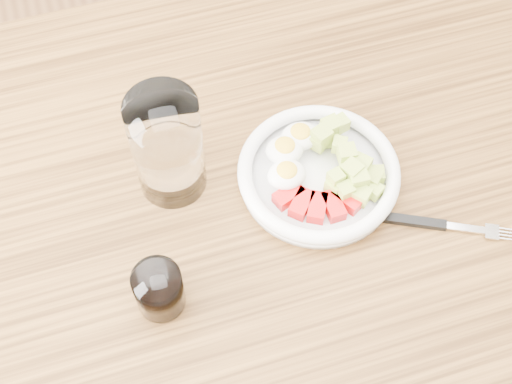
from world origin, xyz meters
TOP-DOWN VIEW (x-y plane):
  - ground at (0.00, 0.00)m, footprint 4.00×4.00m
  - dining_table at (0.00, 0.00)m, footprint 1.50×0.90m
  - bowl at (0.08, 0.02)m, footprint 0.22×0.22m
  - fork at (0.20, -0.09)m, footprint 0.18×0.10m
  - water_glass at (-0.11, 0.08)m, footprint 0.09×0.09m
  - coffee_glass at (-0.16, -0.09)m, footprint 0.06×0.06m

SIDE VIEW (x-z plane):
  - ground at x=0.00m, z-range 0.00..0.00m
  - dining_table at x=0.00m, z-range 0.28..1.05m
  - fork at x=0.20m, z-range 0.77..0.78m
  - bowl at x=0.08m, z-range 0.76..0.82m
  - coffee_glass at x=-0.16m, z-range 0.77..0.84m
  - water_glass at x=-0.11m, z-range 0.77..0.94m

